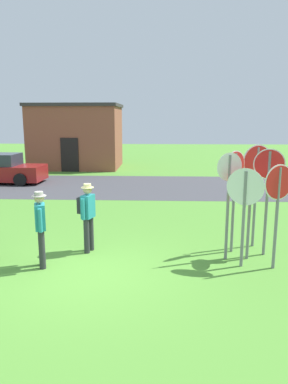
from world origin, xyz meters
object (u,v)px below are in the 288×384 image
stop_sign_leaning_right (234,184)px  stop_sign_nearest (257,177)px  stop_sign_rear_left (278,198)px  stop_sign_leaning_left (250,200)px  stop_sign_center_cluster (245,200)px  person_in_teal (87,213)px  stop_sign_rear_right (228,189)px  stop_sign_tallest (268,184)px  person_in_dark_shirt (41,225)px  parked_car_on_street (1,170)px

stop_sign_leaning_right → stop_sign_nearest: 0.78m
stop_sign_rear_left → stop_sign_leaning_right: 1.27m
stop_sign_nearest → stop_sign_leaning_left: (-0.35, -0.90, -0.41)m
stop_sign_center_cluster → person_in_teal: stop_sign_center_cluster is taller
stop_sign_nearest → stop_sign_rear_right: 1.28m
stop_sign_nearest → stop_sign_tallest: bearing=-79.1°
stop_sign_center_cluster → stop_sign_tallest: size_ratio=0.86×
stop_sign_rear_left → stop_sign_center_cluster: bearing=173.1°
stop_sign_rear_left → person_in_dark_shirt: (-5.20, -0.15, -0.63)m
stop_sign_nearest → parked_car_on_street: bearing=139.4°
stop_sign_rear_left → stop_sign_leaning_left: bearing=129.9°
stop_sign_nearest → person_in_teal: stop_sign_nearest is taller
stop_sign_tallest → person_in_teal: (-4.36, 0.03, -0.77)m
parked_car_on_street → stop_sign_rear_left: size_ratio=1.85×
stop_sign_leaning_left → stop_sign_tallest: bearing=31.3°
person_in_dark_shirt → person_in_teal: 1.33m
stop_sign_rear_right → stop_sign_tallest: bearing=17.7°
stop_sign_rear_left → stop_sign_center_cluster: stop_sign_rear_left is taller
stop_sign_center_cluster → person_in_dark_shirt: stop_sign_center_cluster is taller
stop_sign_leaning_right → person_in_teal: size_ratio=1.47×
stop_sign_nearest → stop_sign_tallest: 0.63m
stop_sign_nearest → stop_sign_leaning_left: stop_sign_nearest is taller
stop_sign_leaning_left → person_in_dark_shirt: stop_sign_leaning_left is taller
person_in_dark_shirt → person_in_teal: (0.85, 1.03, 0.03)m
stop_sign_leaning_left → person_in_dark_shirt: bearing=-171.5°
parked_car_on_street → stop_sign_leaning_left: stop_sign_leaning_left is taller
stop_sign_tallest → stop_sign_nearest: bearing=100.9°
stop_sign_tallest → stop_sign_rear_left: bearing=-90.7°
stop_sign_nearest → person_in_teal: 4.36m
stop_sign_center_cluster → stop_sign_rear_left: bearing=-6.9°
stop_sign_nearest → person_in_teal: bearing=-172.2°
stop_sign_nearest → person_in_teal: (-4.24, -0.58, -0.84)m
parked_car_on_street → person_in_teal: person_in_teal is taller
stop_sign_leaning_right → person_in_dark_shirt: (-4.46, -1.18, -0.74)m
stop_sign_rear_left → stop_sign_rear_right: (-0.97, 0.53, 0.09)m
stop_sign_rear_left → person_in_dark_shirt: size_ratio=1.35×
stop_sign_rear_left → parked_car_on_street: bearing=135.5°
stop_sign_rear_left → stop_sign_tallest: stop_sign_tallest is taller
stop_sign_center_cluster → stop_sign_leaning_left: 0.53m
stop_sign_leaning_right → person_in_dark_shirt: bearing=-165.2°
parked_car_on_street → person_in_teal: (6.46, -9.76, 0.32)m
person_in_teal → stop_sign_nearest: bearing=7.8°
stop_sign_rear_left → stop_sign_nearest: (-0.11, 1.46, 0.24)m
stop_sign_leaning_right → stop_sign_tallest: bearing=-13.9°
parked_car_on_street → stop_sign_leaning_left: 14.47m
parked_car_on_street → stop_sign_leaning_right: (10.07, -9.61, 1.03)m
person_in_teal → person_in_dark_shirt: bearing=-129.5°
stop_sign_tallest → stop_sign_leaning_left: (-0.47, -0.29, -0.34)m
stop_sign_rear_right → stop_sign_leaning_right: bearing=65.1°
parked_car_on_street → stop_sign_leaning_left: bearing=-44.3°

